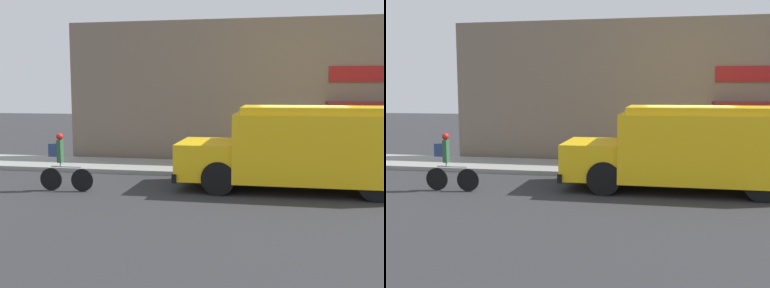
# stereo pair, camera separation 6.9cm
# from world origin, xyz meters

# --- Properties ---
(ground_plane) EXTENTS (70.00, 70.00, 0.00)m
(ground_plane) POSITION_xyz_m (0.00, 0.00, 0.00)
(ground_plane) COLOR #2B2B2D
(sidewalk) EXTENTS (28.00, 2.58, 0.14)m
(sidewalk) POSITION_xyz_m (0.00, 1.29, 0.07)
(sidewalk) COLOR gray
(sidewalk) RESTS_ON ground_plane
(storefront) EXTENTS (17.86, 0.98, 5.45)m
(storefront) POSITION_xyz_m (0.06, 2.93, 2.72)
(storefront) COLOR #756656
(storefront) RESTS_ON ground_plane
(school_bus) EXTENTS (6.51, 2.83, 2.36)m
(school_bus) POSITION_xyz_m (0.07, -1.37, 1.23)
(school_bus) COLOR yellow
(school_bus) RESTS_ON ground_plane
(cyclist) EXTENTS (1.56, 0.20, 1.63)m
(cyclist) POSITION_xyz_m (-6.65, -2.66, 0.79)
(cyclist) COLOR black
(cyclist) RESTS_ON ground_plane
(trash_bin) EXTENTS (0.56, 0.56, 0.76)m
(trash_bin) POSITION_xyz_m (-3.13, 1.52, 0.53)
(trash_bin) COLOR #38383D
(trash_bin) RESTS_ON sidewalk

